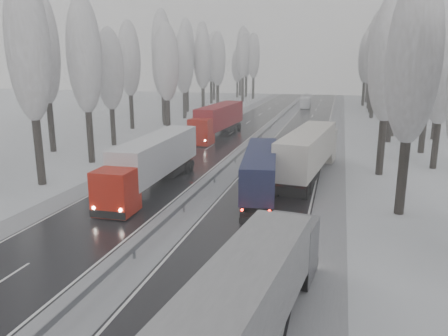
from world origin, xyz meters
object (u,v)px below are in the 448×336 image
at_px(box_truck_distant, 306,103).
at_px(truck_red_white, 153,160).
at_px(truck_grey_tarp, 247,302).
at_px(truck_blue_box, 261,168).
at_px(truck_cream_box, 310,150).
at_px(truck_red_red, 218,119).

height_order(box_truck_distant, truck_red_white, truck_red_white).
bearing_deg(truck_grey_tarp, truck_blue_box, 105.68).
distance_m(truck_cream_box, box_truck_distant, 62.95).
xyz_separation_m(truck_cream_box, truck_red_red, (-14.32, 19.23, -0.01)).
relative_size(truck_grey_tarp, truck_blue_box, 1.04).
bearing_deg(truck_grey_tarp, truck_red_white, 129.04).
relative_size(truck_red_white, truck_red_red, 0.96).
distance_m(truck_grey_tarp, truck_red_red, 48.20).
distance_m(truck_grey_tarp, truck_cream_box, 26.89).
relative_size(box_truck_distant, truck_red_white, 0.40).
bearing_deg(box_truck_distant, truck_grey_tarp, -87.63).
relative_size(truck_cream_box, truck_red_red, 1.01).
bearing_deg(truck_cream_box, truck_red_red, 133.57).
bearing_deg(truck_cream_box, box_truck_distant, 101.80).
bearing_deg(truck_blue_box, truck_grey_tarp, -89.05).
bearing_deg(truck_cream_box, truck_grey_tarp, -83.73).
bearing_deg(truck_blue_box, truck_red_red, 105.03).
bearing_deg(box_truck_distant, truck_cream_box, -85.97).
height_order(truck_grey_tarp, truck_blue_box, truck_grey_tarp).
bearing_deg(truck_red_red, truck_grey_tarp, -70.15).
relative_size(truck_cream_box, box_truck_distant, 2.65).
bearing_deg(truck_grey_tarp, box_truck_distant, 100.12).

